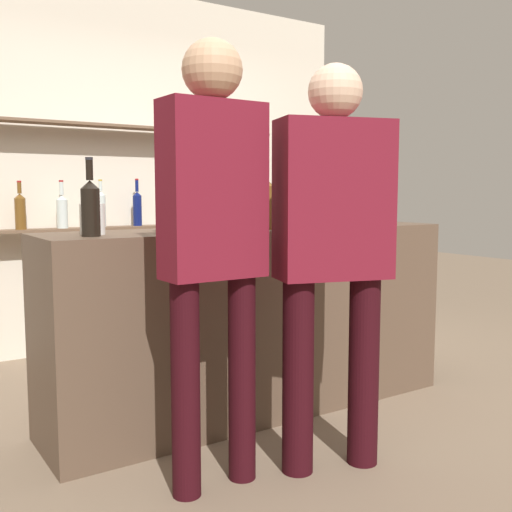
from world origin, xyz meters
The scene contains 14 objects.
ground_plane centered at (0.00, 0.00, 0.00)m, with size 16.00×16.00×0.00m, color #7A6651.
bar_counter centered at (0.00, 0.00, 0.51)m, with size 2.34×0.55×1.03m, color brown.
back_wall centered at (0.00, 1.87, 1.40)m, with size 3.94×0.12×2.80m, color beige.
back_shelf centered at (-0.01, 1.69, 1.16)m, with size 2.40×0.18×1.73m.
counter_bottle_0 centered at (0.45, -0.11, 1.16)m, with size 0.09×0.09×0.33m.
counter_bottle_1 centered at (-0.02, -0.12, 1.17)m, with size 0.08×0.08×0.37m.
counter_bottle_2 centered at (-0.95, -0.11, 1.16)m, with size 0.08×0.08×0.35m.
counter_bottle_3 centered at (-0.14, 0.11, 1.17)m, with size 0.07×0.07×0.37m.
wine_glass centered at (-0.28, -0.10, 1.13)m, with size 0.08×0.08×0.14m.
ice_bucket centered at (0.02, 0.11, 1.13)m, with size 0.21×0.21×0.20m.
cork_jar centered at (-0.91, 0.00, 1.10)m, with size 0.12×0.12×0.14m.
customer_left centered at (-0.63, -0.65, 1.09)m, with size 0.42×0.24×1.82m.
server_behind_counter centered at (0.26, 0.76, 0.95)m, with size 0.43×0.29×1.60m.
customer_center centered at (-0.11, -0.78, 1.03)m, with size 0.53×0.35×1.76m.
Camera 1 is at (-1.80, -2.74, 1.23)m, focal length 42.00 mm.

